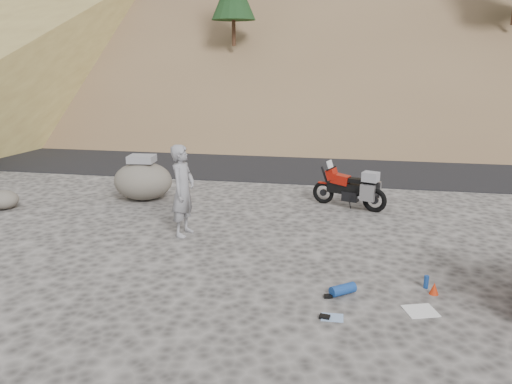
% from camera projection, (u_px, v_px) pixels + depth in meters
% --- Properties ---
extents(ground, '(140.00, 140.00, 0.00)m').
position_uv_depth(ground, '(275.00, 253.00, 9.76)').
color(ground, '#3C3A38').
rests_on(ground, ground).
extents(road, '(120.00, 7.00, 0.05)m').
position_uv_depth(road, '(311.00, 162.00, 18.30)').
color(road, black).
rests_on(road, ground).
extents(motorcycle, '(1.89, 0.98, 1.18)m').
position_uv_depth(motorcycle, '(352.00, 189.00, 12.56)').
color(motorcycle, black).
rests_on(motorcycle, ground).
extents(man, '(0.56, 0.77, 1.97)m').
position_uv_depth(man, '(185.00, 234.00, 10.80)').
color(man, gray).
rests_on(man, ground).
extents(boulder, '(1.72, 1.52, 1.20)m').
position_uv_depth(boulder, '(143.00, 180.00, 13.34)').
color(boulder, '#534E47').
rests_on(boulder, ground).
extents(small_rock, '(0.98, 0.94, 0.47)m').
position_uv_depth(small_rock, '(3.00, 200.00, 12.57)').
color(small_rock, '#534E47').
rests_on(small_rock, ground).
extents(gear_white_cloth, '(0.56, 0.53, 0.02)m').
position_uv_depth(gear_white_cloth, '(420.00, 311.00, 7.53)').
color(gear_white_cloth, white).
rests_on(gear_white_cloth, ground).
extents(gear_blue_mat, '(0.45, 0.41, 0.17)m').
position_uv_depth(gear_blue_mat, '(343.00, 289.00, 8.05)').
color(gear_blue_mat, navy).
rests_on(gear_blue_mat, ground).
extents(gear_bottle, '(0.09, 0.09, 0.22)m').
position_uv_depth(gear_bottle, '(426.00, 282.00, 8.27)').
color(gear_bottle, navy).
rests_on(gear_bottle, ground).
extents(gear_funnel, '(0.17, 0.17, 0.20)m').
position_uv_depth(gear_funnel, '(434.00, 288.00, 8.06)').
color(gear_funnel, red).
rests_on(gear_funnel, ground).
extents(gear_glove_a, '(0.17, 0.13, 0.04)m').
position_uv_depth(gear_glove_a, '(325.00, 317.00, 7.33)').
color(gear_glove_a, black).
rests_on(gear_glove_a, ground).
extents(gear_glove_b, '(0.15, 0.12, 0.04)m').
position_uv_depth(gear_glove_b, '(328.00, 296.00, 7.96)').
color(gear_glove_b, black).
rests_on(gear_glove_b, ground).
extents(gear_blue_cloth, '(0.33, 0.25, 0.01)m').
position_uv_depth(gear_blue_cloth, '(332.00, 317.00, 7.34)').
color(gear_blue_cloth, '#88A7D3').
rests_on(gear_blue_cloth, ground).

